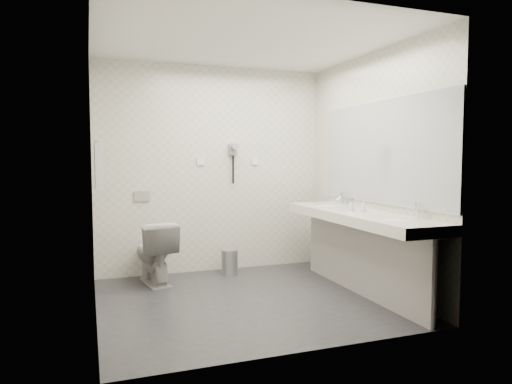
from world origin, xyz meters
name	(u,v)px	position (x,y,z in m)	size (l,w,h in m)	color
floor	(247,300)	(0.00, 0.00, 0.00)	(2.80, 2.80, 0.00)	#26272B
ceiling	(246,40)	(0.00, 0.00, 2.50)	(2.80, 2.80, 0.00)	silver
wall_back	(213,170)	(0.00, 1.30, 1.25)	(2.80, 2.80, 0.00)	beige
wall_front	(306,178)	(0.00, -1.30, 1.25)	(2.80, 2.80, 0.00)	beige
wall_left	(93,175)	(-1.40, 0.00, 1.25)	(2.60, 2.60, 0.00)	beige
wall_right	(371,171)	(1.40, 0.00, 1.25)	(2.60, 2.60, 0.00)	beige
vanity_counter	(358,217)	(1.12, -0.20, 0.80)	(0.55, 2.20, 0.10)	silver
vanity_panel	(360,258)	(1.15, -0.20, 0.38)	(0.03, 2.15, 0.75)	gray
vanity_post_near	(433,283)	(1.18, -1.24, 0.38)	(0.06, 0.06, 0.75)	silver
vanity_post_far	(315,241)	(1.18, 0.84, 0.38)	(0.06, 0.06, 0.75)	silver
mirror	(381,152)	(1.39, -0.20, 1.45)	(0.02, 2.20, 1.05)	#B2BCC6
basin_near	(399,221)	(1.12, -0.85, 0.83)	(0.40, 0.31, 0.05)	silver
basin_far	(327,207)	(1.12, 0.45, 0.83)	(0.40, 0.31, 0.05)	silver
faucet_near	(417,210)	(1.32, -0.85, 0.92)	(0.04, 0.04, 0.15)	silver
faucet_far	(342,198)	(1.32, 0.45, 0.92)	(0.04, 0.04, 0.15)	silver
soap_bottle_a	(351,206)	(1.08, -0.13, 0.90)	(0.04, 0.04, 0.10)	beige
soap_bottle_b	(351,205)	(1.18, 0.04, 0.89)	(0.06, 0.06, 0.08)	beige
soap_bottle_c	(363,206)	(1.18, -0.21, 0.91)	(0.05, 0.05, 0.12)	beige
glass_left	(350,203)	(1.20, 0.09, 0.91)	(0.06, 0.06, 0.11)	silver
glass_right	(350,203)	(1.24, 0.14, 0.90)	(0.06, 0.06, 0.11)	silver
toilet	(154,252)	(-0.77, 0.93, 0.35)	(0.39, 0.69, 0.70)	silver
flush_plate	(142,196)	(-0.85, 1.29, 0.95)	(0.18, 0.02, 0.12)	#B2B5BA
pedal_bin	(229,263)	(0.13, 1.02, 0.14)	(0.20, 0.20, 0.29)	#B2B5BA
bin_lid	(229,250)	(0.13, 1.02, 0.29)	(0.20, 0.20, 0.01)	#B2B5BA
towel_rail	(97,142)	(-1.35, 0.55, 1.55)	(0.02, 0.02, 0.62)	silver
towel_near	(99,165)	(-1.34, 0.41, 1.33)	(0.07, 0.24, 0.48)	silver
towel_far	(98,164)	(-1.34, 0.69, 1.33)	(0.07, 0.24, 0.48)	silver
dryer_cradle	(233,149)	(0.25, 1.27, 1.50)	(0.10, 0.04, 0.14)	gray
dryer_barrel	(234,147)	(0.25, 1.20, 1.53)	(0.08, 0.08, 0.14)	gray
dryer_cord	(233,170)	(0.25, 1.26, 1.25)	(0.02, 0.02, 0.35)	black
switch_plate_a	(201,161)	(-0.15, 1.29, 1.35)	(0.09, 0.02, 0.09)	silver
switch_plate_b	(255,161)	(0.55, 1.29, 1.35)	(0.09, 0.02, 0.09)	silver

